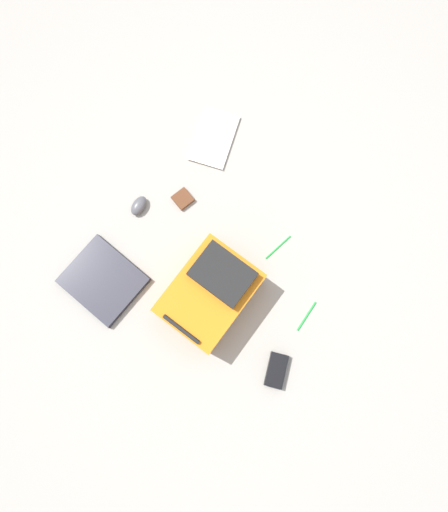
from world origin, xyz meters
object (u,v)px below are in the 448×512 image
(earbud_pouch, at_px, (183,199))
(pen_black, at_px, (307,316))
(backpack, at_px, (211,293))
(book_blue, at_px, (214,138))
(computer_mouse, at_px, (139,206))
(pen_blue, at_px, (278,247))
(power_brick, at_px, (276,370))
(laptop, at_px, (103,280))

(earbud_pouch, bearing_deg, pen_black, 167.08)
(backpack, relative_size, book_blue, 1.36)
(computer_mouse, distance_m, pen_blue, 0.65)
(power_brick, height_order, pen_blue, power_brick)
(backpack, xyz_separation_m, power_brick, (-0.40, 0.13, -0.07))
(earbud_pouch, bearing_deg, computer_mouse, 41.48)
(computer_mouse, bearing_deg, power_brick, 159.60)
(book_blue, height_order, computer_mouse, computer_mouse)
(pen_black, distance_m, earbud_pouch, 0.75)
(pen_black, height_order, earbud_pouch, earbud_pouch)
(power_brick, distance_m, earbud_pouch, 0.85)
(backpack, bearing_deg, power_brick, 161.99)
(pen_black, bearing_deg, computer_mouse, -2.42)
(book_blue, bearing_deg, power_brick, 135.43)
(pen_blue, height_order, earbud_pouch, earbud_pouch)
(laptop, bearing_deg, pen_blue, -137.85)
(laptop, distance_m, pen_black, 0.89)
(pen_blue, relative_size, earbud_pouch, 1.95)
(book_blue, relative_size, power_brick, 2.19)
(power_brick, bearing_deg, earbud_pouch, -30.46)
(computer_mouse, bearing_deg, earbud_pouch, -140.14)
(computer_mouse, xyz_separation_m, pen_black, (-0.88, 0.04, -0.02))
(backpack, height_order, computer_mouse, backpack)
(book_blue, bearing_deg, computer_mouse, 75.84)
(power_brick, distance_m, pen_blue, 0.53)
(book_blue, distance_m, earbud_pouch, 0.33)
(power_brick, xyz_separation_m, pen_black, (-0.00, -0.26, -0.01))
(power_brick, relative_size, pen_black, 0.96)
(computer_mouse, xyz_separation_m, earbud_pouch, (-0.15, -0.13, -0.01))
(pen_black, bearing_deg, pen_blue, -37.98)
(backpack, xyz_separation_m, earbud_pouch, (0.33, -0.30, -0.08))
(computer_mouse, xyz_separation_m, pen_blue, (-0.63, -0.16, -0.02))
(computer_mouse, bearing_deg, backpack, 158.97)
(computer_mouse, bearing_deg, book_blue, -105.78)
(computer_mouse, height_order, power_brick, computer_mouse)
(pen_blue, bearing_deg, pen_black, 142.02)
(earbud_pouch, bearing_deg, power_brick, 149.54)
(computer_mouse, relative_size, pen_black, 0.65)
(backpack, distance_m, earbud_pouch, 0.46)
(pen_blue, bearing_deg, computer_mouse, 14.48)
(power_brick, bearing_deg, laptop, 4.19)
(book_blue, xyz_separation_m, computer_mouse, (0.11, 0.45, 0.01))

